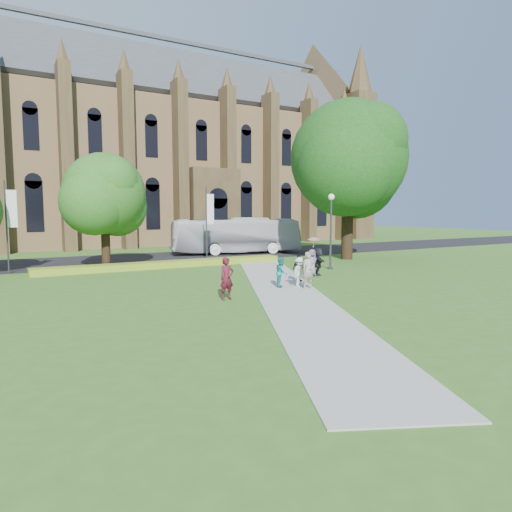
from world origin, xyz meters
TOP-DOWN VIEW (x-y plane):
  - ground at (0.00, 0.00)m, footprint 160.00×160.00m
  - road at (0.00, 20.00)m, footprint 160.00×10.00m
  - footpath at (0.00, 1.00)m, footprint 15.58×28.54m
  - flower_hedge at (-2.00, 13.20)m, footprint 18.00×1.40m
  - cathedral at (10.00, 39.73)m, footprint 52.60×18.25m
  - streetlamp at (7.50, 6.50)m, footprint 0.44×0.44m
  - large_tree at (13.00, 11.00)m, footprint 9.60×9.60m
  - street_tree_1 at (-6.00, 14.50)m, footprint 5.60×5.60m
  - banner_pole_0 at (2.11, 15.20)m, footprint 0.70×0.10m
  - banner_pole_1 at (-11.89, 15.20)m, footprint 0.70×0.10m
  - tour_coach at (7.30, 20.15)m, footprint 12.61×5.44m
  - pedestrian_0 at (-3.75, 0.22)m, footprint 0.73×0.50m
  - pedestrian_1 at (0.25, 1.76)m, footprint 0.91×0.96m
  - pedestrian_2 at (1.15, 1.38)m, footprint 1.17×0.98m
  - pedestrian_3 at (2.13, 2.83)m, footprint 0.96×0.59m
  - pedestrian_4 at (4.30, 4.40)m, footprint 0.92×0.74m
  - pedestrian_5 at (4.78, 4.39)m, footprint 1.19×1.66m
  - pedestrian_6 at (1.19, 0.62)m, footprint 0.75×0.55m
  - parasol at (4.48, 4.50)m, footprint 1.00×1.00m

SIDE VIEW (x-z plane):
  - ground at x=0.00m, z-range 0.00..0.00m
  - road at x=0.00m, z-range 0.00..0.02m
  - footpath at x=0.00m, z-range 0.00..0.04m
  - flower_hedge at x=-2.00m, z-range 0.00..0.45m
  - pedestrian_3 at x=2.13m, z-range 0.04..1.57m
  - pedestrian_1 at x=0.25m, z-range 0.04..1.60m
  - pedestrian_2 at x=1.15m, z-range 0.04..1.61m
  - pedestrian_4 at x=4.30m, z-range 0.04..1.68m
  - pedestrian_5 at x=4.78m, z-range 0.04..1.77m
  - pedestrian_6 at x=1.19m, z-range 0.04..1.95m
  - pedestrian_0 at x=-3.75m, z-range 0.04..1.96m
  - tour_coach at x=7.30m, z-range 0.02..3.44m
  - parasol at x=4.48m, z-range 1.68..2.34m
  - streetlamp at x=7.50m, z-range 0.68..5.92m
  - banner_pole_0 at x=2.11m, z-range 0.39..6.39m
  - banner_pole_1 at x=-11.89m, z-range 0.39..6.39m
  - street_tree_1 at x=-6.00m, z-range 1.20..9.25m
  - large_tree at x=13.00m, z-range 1.77..14.97m
  - cathedral at x=10.00m, z-range -1.02..26.98m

